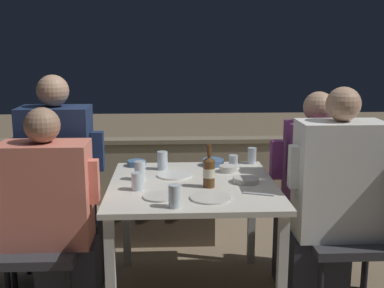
{
  "coord_description": "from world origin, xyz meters",
  "views": [
    {
      "loc": [
        -0.13,
        -2.72,
        1.54
      ],
      "look_at": [
        0.0,
        0.08,
        0.95
      ],
      "focal_mm": 45.0,
      "sensor_mm": 36.0,
      "label": 1
    }
  ],
  "objects_px": {
    "person_purple_stripe": "(309,190)",
    "chair_right_near": "(367,218)",
    "person_white_polo": "(332,203)",
    "chair_left_far": "(30,206)",
    "chair_right_far": "(342,201)",
    "beer_bottle": "(209,171)",
    "chair_left_near": "(15,226)",
    "person_navy_jumper": "(63,186)",
    "person_coral_top": "(54,218)"
  },
  "relations": [
    {
      "from": "person_white_polo",
      "to": "person_purple_stripe",
      "type": "xyz_separation_m",
      "value": [
        -0.04,
        0.31,
        -0.02
      ]
    },
    {
      "from": "beer_bottle",
      "to": "chair_right_far",
      "type": "bearing_deg",
      "value": 14.82
    },
    {
      "from": "chair_right_near",
      "to": "person_white_polo",
      "type": "distance_m",
      "value": 0.23
    },
    {
      "from": "person_white_polo",
      "to": "person_purple_stripe",
      "type": "bearing_deg",
      "value": 97.12
    },
    {
      "from": "beer_bottle",
      "to": "person_navy_jumper",
      "type": "bearing_deg",
      "value": 165.39
    },
    {
      "from": "beer_bottle",
      "to": "person_white_polo",
      "type": "bearing_deg",
      "value": -6.54
    },
    {
      "from": "person_purple_stripe",
      "to": "beer_bottle",
      "type": "bearing_deg",
      "value": -160.66
    },
    {
      "from": "chair_right_near",
      "to": "person_white_polo",
      "type": "xyz_separation_m",
      "value": [
        -0.21,
        0.0,
        0.1
      ]
    },
    {
      "from": "person_navy_jumper",
      "to": "chair_right_far",
      "type": "bearing_deg",
      "value": 0.03
    },
    {
      "from": "chair_left_far",
      "to": "person_coral_top",
      "type": "bearing_deg",
      "value": -55.87
    },
    {
      "from": "chair_left_far",
      "to": "person_purple_stripe",
      "type": "xyz_separation_m",
      "value": [
        1.75,
        0.0,
        0.08
      ]
    },
    {
      "from": "chair_right_near",
      "to": "chair_right_far",
      "type": "distance_m",
      "value": 0.31
    },
    {
      "from": "chair_right_far",
      "to": "person_purple_stripe",
      "type": "bearing_deg",
      "value": 180.0
    },
    {
      "from": "chair_left_far",
      "to": "chair_right_near",
      "type": "height_order",
      "value": "same"
    },
    {
      "from": "chair_left_far",
      "to": "person_purple_stripe",
      "type": "distance_m",
      "value": 1.75
    },
    {
      "from": "beer_bottle",
      "to": "person_coral_top",
      "type": "bearing_deg",
      "value": -172.64
    },
    {
      "from": "chair_left_far",
      "to": "beer_bottle",
      "type": "xyz_separation_m",
      "value": [
        1.09,
        -0.23,
        0.27
      ]
    },
    {
      "from": "chair_left_near",
      "to": "chair_right_near",
      "type": "relative_size",
      "value": 1.0
    },
    {
      "from": "chair_left_near",
      "to": "chair_right_near",
      "type": "bearing_deg",
      "value": 0.9
    },
    {
      "from": "chair_left_far",
      "to": "beer_bottle",
      "type": "distance_m",
      "value": 1.15
    },
    {
      "from": "chair_right_near",
      "to": "person_purple_stripe",
      "type": "bearing_deg",
      "value": 128.99
    },
    {
      "from": "chair_left_far",
      "to": "person_purple_stripe",
      "type": "height_order",
      "value": "person_purple_stripe"
    },
    {
      "from": "chair_left_near",
      "to": "chair_right_far",
      "type": "distance_m",
      "value": 1.97
    },
    {
      "from": "chair_left_near",
      "to": "chair_right_far",
      "type": "bearing_deg",
      "value": 9.95
    },
    {
      "from": "person_white_polo",
      "to": "person_purple_stripe",
      "type": "distance_m",
      "value": 0.31
    },
    {
      "from": "chair_right_near",
      "to": "person_purple_stripe",
      "type": "height_order",
      "value": "person_purple_stripe"
    },
    {
      "from": "chair_left_near",
      "to": "chair_right_near",
      "type": "xyz_separation_m",
      "value": [
        1.98,
        0.03,
        0.0
      ]
    },
    {
      "from": "chair_right_near",
      "to": "beer_bottle",
      "type": "relative_size",
      "value": 3.85
    },
    {
      "from": "chair_right_near",
      "to": "person_white_polo",
      "type": "height_order",
      "value": "person_white_polo"
    },
    {
      "from": "person_coral_top",
      "to": "chair_left_far",
      "type": "xyz_separation_m",
      "value": [
        -0.23,
        0.34,
        -0.04
      ]
    },
    {
      "from": "person_purple_stripe",
      "to": "chair_right_near",
      "type": "bearing_deg",
      "value": -51.01
    },
    {
      "from": "chair_left_far",
      "to": "person_purple_stripe",
      "type": "relative_size",
      "value": 0.76
    },
    {
      "from": "chair_left_near",
      "to": "person_purple_stripe",
      "type": "bearing_deg",
      "value": 11.15
    },
    {
      "from": "person_navy_jumper",
      "to": "person_purple_stripe",
      "type": "distance_m",
      "value": 1.54
    },
    {
      "from": "chair_left_far",
      "to": "person_white_polo",
      "type": "xyz_separation_m",
      "value": [
        1.78,
        -0.31,
        0.1
      ]
    },
    {
      "from": "person_coral_top",
      "to": "chair_right_near",
      "type": "xyz_separation_m",
      "value": [
        1.77,
        0.03,
        -0.04
      ]
    },
    {
      "from": "person_coral_top",
      "to": "beer_bottle",
      "type": "height_order",
      "value": "person_coral_top"
    },
    {
      "from": "chair_right_far",
      "to": "chair_left_near",
      "type": "bearing_deg",
      "value": -170.05
    },
    {
      "from": "person_coral_top",
      "to": "person_purple_stripe",
      "type": "xyz_separation_m",
      "value": [
        1.52,
        0.34,
        0.03
      ]
    },
    {
      "from": "person_coral_top",
      "to": "chair_right_near",
      "type": "bearing_deg",
      "value": 1.01
    },
    {
      "from": "chair_right_near",
      "to": "person_white_polo",
      "type": "bearing_deg",
      "value": 180.0
    },
    {
      "from": "chair_left_far",
      "to": "chair_right_far",
      "type": "xyz_separation_m",
      "value": [
        1.96,
        0.0,
        0.0
      ]
    },
    {
      "from": "chair_left_near",
      "to": "beer_bottle",
      "type": "distance_m",
      "value": 1.11
    },
    {
      "from": "person_white_polo",
      "to": "chair_right_far",
      "type": "bearing_deg",
      "value": 60.51
    },
    {
      "from": "person_white_polo",
      "to": "chair_left_far",
      "type": "bearing_deg",
      "value": 170.18
    },
    {
      "from": "person_coral_top",
      "to": "chair_right_near",
      "type": "distance_m",
      "value": 1.77
    },
    {
      "from": "person_navy_jumper",
      "to": "person_purple_stripe",
      "type": "bearing_deg",
      "value": 0.04
    },
    {
      "from": "chair_left_far",
      "to": "chair_right_near",
      "type": "distance_m",
      "value": 2.02
    },
    {
      "from": "person_white_polo",
      "to": "person_purple_stripe",
      "type": "relative_size",
      "value": 1.04
    },
    {
      "from": "chair_left_near",
      "to": "person_purple_stripe",
      "type": "xyz_separation_m",
      "value": [
        1.73,
        0.34,
        0.08
      ]
    }
  ]
}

